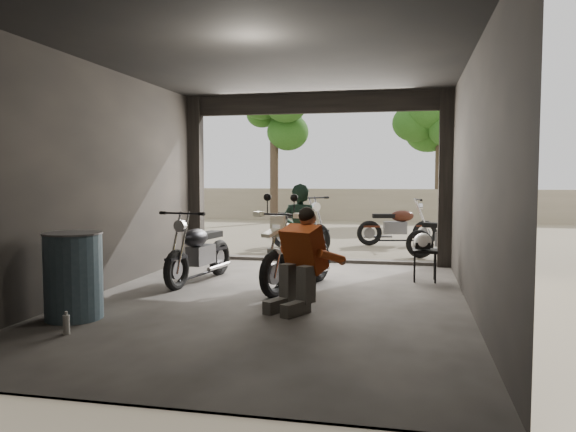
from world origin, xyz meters
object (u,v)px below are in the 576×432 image
at_px(helmet, 423,241).
at_px(sign_post, 508,180).
at_px(outside_bike_c, 452,233).
at_px(mechanic, 297,262).
at_px(oil_drum, 73,277).
at_px(left_bike, 199,246).
at_px(rider, 300,235).
at_px(outside_bike_b, 397,222).
at_px(main_bike, 298,250).
at_px(outside_bike_a, 299,223).
at_px(stool, 425,254).

xyz_separation_m(helmet, sign_post, (1.61, 2.40, 0.95)).
relative_size(outside_bike_c, sign_post, 0.68).
distance_m(mechanic, oil_drum, 2.60).
bearing_deg(mechanic, left_bike, 166.66).
distance_m(rider, helmet, 1.94).
distance_m(left_bike, outside_bike_b, 6.19).
xyz_separation_m(main_bike, outside_bike_a, (-0.82, 4.27, 0.03)).
bearing_deg(stool, outside_bike_c, 76.77).
distance_m(left_bike, helmet, 3.47).
bearing_deg(sign_post, mechanic, -143.24).
xyz_separation_m(rider, sign_post, (3.42, 3.09, 0.82)).
relative_size(rider, mechanic, 1.26).
xyz_separation_m(outside_bike_a, outside_bike_c, (3.22, -0.84, -0.07)).
xyz_separation_m(left_bike, helmet, (3.39, 0.76, 0.08)).
height_order(stool, oil_drum, oil_drum).
bearing_deg(helmet, outside_bike_b, 75.67).
bearing_deg(stool, oil_drum, -141.00).
distance_m(outside_bike_c, helmet, 2.56).
distance_m(outside_bike_b, helmet, 4.74).
relative_size(helmet, sign_post, 0.12).
bearing_deg(outside_bike_c, helmet, -176.86).
height_order(left_bike, outside_bike_c, left_bike).
relative_size(main_bike, helmet, 6.07).
relative_size(left_bike, mechanic, 1.36).
bearing_deg(rider, stool, -153.85).
bearing_deg(mechanic, helmet, 82.39).
bearing_deg(mechanic, oil_drum, -132.86).
xyz_separation_m(main_bike, outside_bike_c, (2.41, 3.43, -0.04)).
bearing_deg(left_bike, main_bike, 1.22).
relative_size(left_bike, stool, 3.25).
bearing_deg(sign_post, oil_drum, -154.17).
xyz_separation_m(main_bike, helmet, (1.79, 0.96, 0.06)).
xyz_separation_m(left_bike, outside_bike_b, (2.90, 5.47, -0.00)).
bearing_deg(sign_post, left_bike, -167.15).
xyz_separation_m(outside_bike_c, stool, (-0.58, -2.46, -0.10)).
height_order(main_bike, outside_bike_b, main_bike).
relative_size(main_bike, rider, 1.14).
bearing_deg(rider, outside_bike_b, -98.72).
bearing_deg(outside_bike_c, sign_post, -77.42).
bearing_deg(main_bike, outside_bike_a, 118.94).
distance_m(left_bike, stool, 3.52).
distance_m(main_bike, oil_drum, 3.14).
bearing_deg(outside_bike_a, outside_bike_c, -63.26).
height_order(rider, stool, rider).
relative_size(stool, sign_post, 0.22).
height_order(outside_bike_c, rider, rider).
distance_m(left_bike, outside_bike_a, 4.14).
distance_m(oil_drum, sign_post, 7.99).
distance_m(helmet, oil_drum, 5.11).
height_order(rider, oil_drum, rider).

